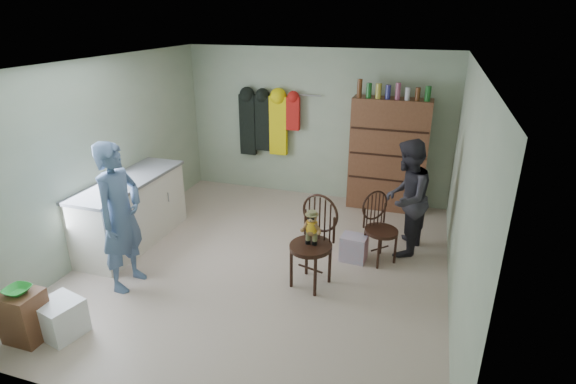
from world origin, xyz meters
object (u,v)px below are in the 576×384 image
(chair_far, at_px, (379,225))
(dresser, at_px, (388,154))
(counter, at_px, (132,211))
(chair_front, at_px, (314,236))

(chair_far, xyz_separation_m, dresser, (-0.10, 1.74, 0.42))
(counter, distance_m, chair_far, 3.35)
(dresser, bearing_deg, counter, -144.31)
(counter, relative_size, dresser, 0.89)
(counter, bearing_deg, dresser, 35.69)
(dresser, bearing_deg, chair_far, -86.56)
(chair_far, bearing_deg, chair_front, -176.05)
(counter, height_order, dresser, dresser)
(chair_front, bearing_deg, dresser, 94.03)
(chair_front, relative_size, dresser, 0.53)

